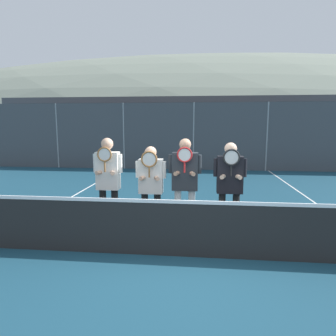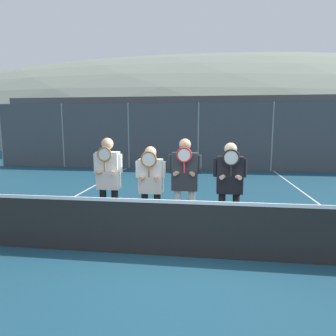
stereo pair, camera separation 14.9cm
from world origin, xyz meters
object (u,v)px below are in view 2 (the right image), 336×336
(player_center_right, at_px, (185,179))
(car_left_of_center, at_px, (168,146))
(car_center, at_px, (259,148))
(player_leftmost, at_px, (108,178))
(player_center_left, at_px, (151,182))
(player_rightmost, at_px, (230,182))
(car_far_left, at_px, (85,147))

(player_center_right, height_order, car_left_of_center, player_center_right)
(car_center, bearing_deg, player_leftmost, -112.96)
(player_center_right, height_order, car_center, player_center_right)
(player_center_left, relative_size, player_rightmost, 0.96)
(player_rightmost, distance_m, car_center, 10.82)
(player_rightmost, bearing_deg, car_left_of_center, 103.37)
(car_far_left, bearing_deg, player_leftmost, -65.02)
(player_center_right, distance_m, car_far_left, 12.13)
(player_center_right, relative_size, car_far_left, 0.45)
(player_rightmost, distance_m, car_far_left, 12.59)
(car_center, bearing_deg, player_center_left, -109.34)
(player_leftmost, xyz_separation_m, player_rightmost, (2.28, 0.09, -0.03))
(player_rightmost, bearing_deg, player_center_left, -179.88)
(player_rightmost, bearing_deg, player_center_right, 178.65)
(car_left_of_center, bearing_deg, car_far_left, -176.33)
(player_rightmost, height_order, car_far_left, player_rightmost)
(player_center_right, relative_size, player_rightmost, 1.04)
(car_far_left, relative_size, car_center, 0.93)
(player_leftmost, distance_m, player_center_right, 1.46)
(car_left_of_center, height_order, car_center, car_left_of_center)
(car_left_of_center, bearing_deg, player_center_left, -84.33)
(player_center_left, relative_size, player_center_right, 0.92)
(car_left_of_center, distance_m, car_center, 4.78)
(player_center_left, bearing_deg, player_rightmost, 0.12)
(player_leftmost, bearing_deg, car_far_left, 114.98)
(player_leftmost, bearing_deg, player_center_left, 6.23)
(car_far_left, relative_size, car_left_of_center, 0.98)
(player_leftmost, bearing_deg, car_left_of_center, 91.35)
(player_leftmost, xyz_separation_m, car_far_left, (-4.87, 10.46, -0.25))
(player_center_left, distance_m, car_far_left, 11.82)
(player_leftmost, height_order, car_left_of_center, player_leftmost)
(player_leftmost, xyz_separation_m, car_center, (4.52, 10.68, -0.26))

